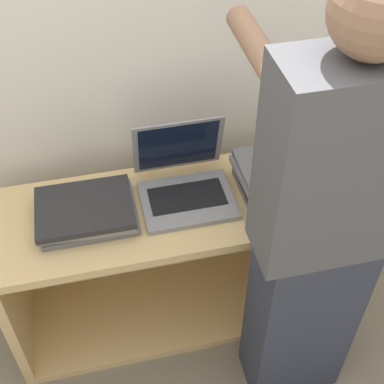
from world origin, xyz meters
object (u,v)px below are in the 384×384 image
at_px(laptop_open, 184,182).
at_px(person, 319,235).
at_px(laptop_stack_left, 87,211).
at_px(laptop_stack_right, 285,176).

bearing_deg(laptop_open, person, -54.28).
distance_m(laptop_open, laptop_stack_left, 0.36).
xyz_separation_m(laptop_stack_left, laptop_stack_right, (0.72, -0.01, 0.02)).
xyz_separation_m(laptop_stack_right, person, (-0.05, -0.38, 0.12)).
bearing_deg(laptop_stack_left, person, -30.17).
xyz_separation_m(laptop_open, person, (0.31, -0.44, 0.12)).
distance_m(laptop_stack_right, person, 0.40).
height_order(laptop_stack_left, person, person).
height_order(laptop_open, person, person).
bearing_deg(laptop_stack_right, person, -97.02).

